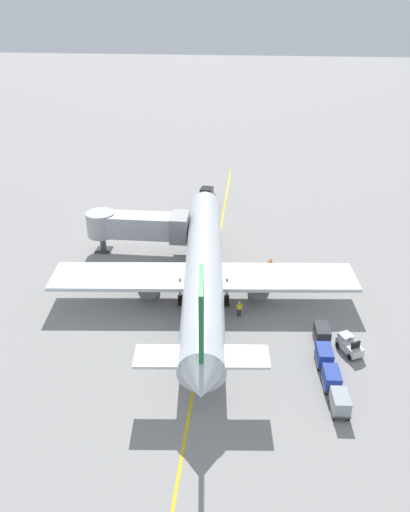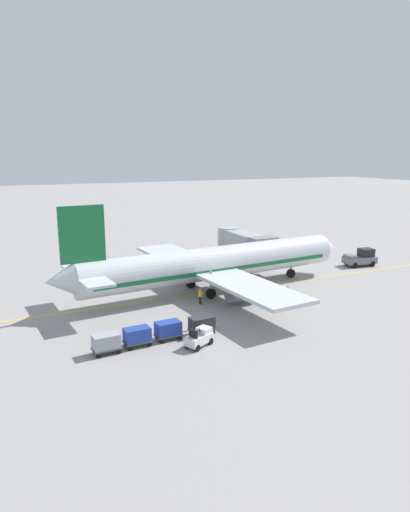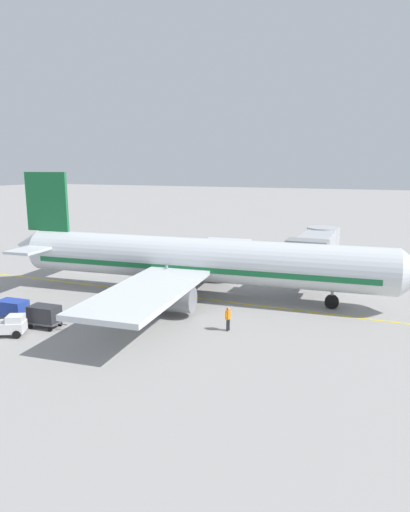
% 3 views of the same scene
% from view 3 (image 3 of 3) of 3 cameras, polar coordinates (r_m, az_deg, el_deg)
% --- Properties ---
extents(ground_plane, '(400.00, 400.00, 0.00)m').
position_cam_3_polar(ground_plane, '(38.40, -0.53, -5.47)').
color(ground_plane, gray).
extents(gate_lead_in_line, '(0.24, 80.00, 0.01)m').
position_cam_3_polar(gate_lead_in_line, '(38.40, -0.53, -5.47)').
color(gate_lead_in_line, gold).
rests_on(gate_lead_in_line, ground).
extents(parked_airliner, '(30.35, 37.35, 10.63)m').
position_cam_3_polar(parked_airliner, '(38.40, -1.23, -0.57)').
color(parked_airliner, silver).
rests_on(parked_airliner, ground).
extents(jet_bridge, '(11.97, 3.50, 4.98)m').
position_cam_3_polar(jet_bridge, '(44.02, 13.99, 0.99)').
color(jet_bridge, '#A8AAAF').
rests_on(jet_bridge, ground).
extents(baggage_tug_lead, '(2.21, 2.77, 1.62)m').
position_cam_3_polar(baggage_tug_lead, '(32.86, -24.00, -8.14)').
color(baggage_tug_lead, silver).
rests_on(baggage_tug_lead, ground).
extents(baggage_cart_front, '(1.43, 2.94, 1.58)m').
position_cam_3_polar(baggage_cart_front, '(33.43, -19.83, -7.06)').
color(baggage_cart_front, '#4C4C51').
rests_on(baggage_cart_front, ground).
extents(baggage_cart_second_in_train, '(1.43, 2.94, 1.58)m').
position_cam_3_polar(baggage_cart_second_in_train, '(35.60, -23.37, -6.21)').
color(baggage_cart_second_in_train, '#4C4C51').
rests_on(baggage_cart_second_in_train, ground).
extents(ground_crew_wing_walker, '(0.73, 0.30, 1.69)m').
position_cam_3_polar(ground_crew_wing_walker, '(30.93, 2.98, -7.85)').
color(ground_crew_wing_walker, '#232328').
rests_on(ground_crew_wing_walker, ground).
extents(ground_crew_loader, '(0.73, 0.29, 1.69)m').
position_cam_3_polar(ground_crew_loader, '(37.22, -8.36, -4.62)').
color(ground_crew_loader, '#232328').
rests_on(ground_crew_loader, ground).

